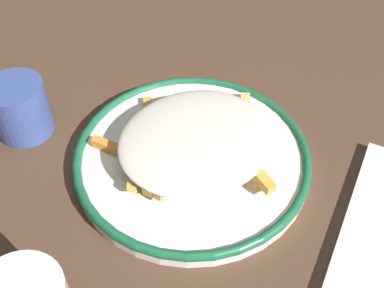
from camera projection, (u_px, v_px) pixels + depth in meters
name	position (u px, v px, depth m)	size (l,w,h in m)	color
ground_plane	(192.00, 163.00, 0.61)	(2.60, 2.60, 0.00)	#4A3223
plate	(192.00, 157.00, 0.61)	(0.30, 0.30, 0.02)	white
fries_heap	(194.00, 141.00, 0.58)	(0.25, 0.26, 0.04)	gold
coffee_mug	(19.00, 108.00, 0.63)	(0.10, 0.08, 0.08)	#394D90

